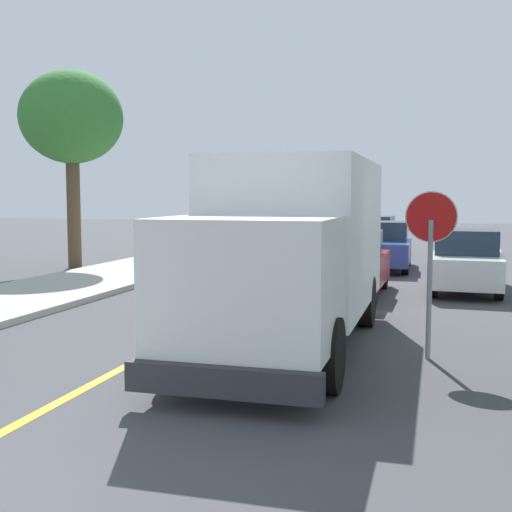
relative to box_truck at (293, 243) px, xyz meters
name	(u,v)px	position (x,y,z in m)	size (l,w,h in m)	color
centre_line_yellow	(224,314)	(-2.11, 2.51, -1.76)	(0.16, 56.00, 0.01)	gold
box_truck	(293,243)	(0.00, 0.00, 0.00)	(2.46, 7.20, 3.20)	white
parked_car_near	(348,265)	(0.10, 5.96, -0.97)	(1.82, 4.41, 1.67)	maroon
parked_car_mid	(384,247)	(0.46, 12.24, -0.97)	(1.92, 4.45, 1.67)	#2D4793
parked_car_far	(374,236)	(-0.48, 18.03, -0.97)	(1.98, 4.47, 1.67)	#4C564C
parked_van_across	(467,262)	(3.09, 7.58, -0.97)	(1.98, 4.47, 1.67)	silver
stop_sign	(431,242)	(2.28, -0.32, 0.09)	(0.80, 0.10, 2.65)	gray
street_tree_down_block	(71,119)	(-10.12, 9.61, 3.46)	(3.57, 3.57, 6.90)	brown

